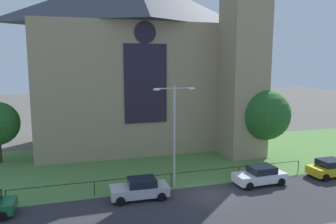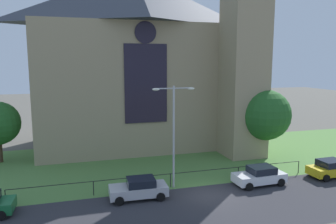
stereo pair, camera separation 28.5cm
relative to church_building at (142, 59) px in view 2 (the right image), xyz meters
The scene contains 10 objects.
ground 12.35m from the church_building, 76.89° to the right, with size 160.00×160.00×0.00m, color #56544C.
road_asphalt 21.36m from the church_building, 85.24° to the right, with size 120.00×8.00×0.01m, color #2D2D33.
grass_verge 13.53m from the church_building, 79.84° to the right, with size 120.00×20.00×0.01m, color #517F3D.
church_building is the anchor object (origin of this frame).
iron_railing 16.98m from the church_building, 93.12° to the right, with size 24.08×0.07×1.13m.
tree_right_near 15.28m from the church_building, 39.19° to the right, with size 5.22×5.22×7.12m.
streetlamp_near 15.17m from the church_building, 92.20° to the right, with size 3.37×0.26×8.10m.
parked_car_silver 18.65m from the church_building, 103.04° to the right, with size 4.26×2.15×1.51m.
parked_car_white 19.40m from the church_building, 67.92° to the right, with size 4.26×2.14×1.51m.
parked_car_yellow 22.78m from the church_building, 49.66° to the right, with size 4.24×2.10×1.51m.
Camera 2 is at (-9.55, -21.58, 9.88)m, focal length 35.27 mm.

